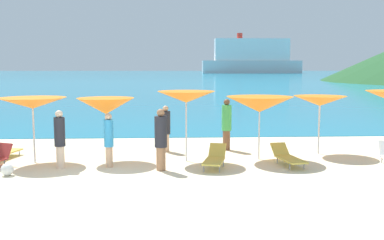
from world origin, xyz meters
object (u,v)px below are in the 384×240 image
(umbrella_3, at_px, (33,103))
(beachgoer_0, at_px, (166,127))
(beachgoer_3, at_px, (161,138))
(umbrella_7, at_px, (320,101))
(beachgoer_2, at_px, (227,123))
(umbrella_6, at_px, (260,104))
(umbrella_4, at_px, (106,106))
(lounge_chair_2, at_px, (288,157))
(umbrella_5, at_px, (186,97))
(lounge_chair_7, at_px, (215,158))
(lounge_chair_8, at_px, (4,151))
(cruise_ship, at_px, (252,58))
(beachgoer_4, at_px, (60,138))
(beachgoer_1, at_px, (109,138))
(beach_ball, at_px, (7,170))

(umbrella_3, height_order, beachgoer_0, umbrella_3)
(beachgoer_3, bearing_deg, umbrella_7, -85.80)
(beachgoer_2, bearing_deg, umbrella_6, 42.97)
(umbrella_3, height_order, beachgoer_3, umbrella_3)
(umbrella_4, relative_size, lounge_chair_2, 1.18)
(umbrella_5, bearing_deg, umbrella_7, 11.98)
(lounge_chair_7, bearing_deg, lounge_chair_8, 179.85)
(cruise_ship, bearing_deg, beachgoer_3, -101.08)
(lounge_chair_2, distance_m, beachgoer_0, 4.67)
(umbrella_6, distance_m, beachgoer_4, 6.49)
(umbrella_6, height_order, beachgoer_1, umbrella_6)
(umbrella_3, bearing_deg, beachgoer_3, -18.18)
(lounge_chair_8, height_order, beachgoer_0, beachgoer_0)
(umbrella_7, relative_size, lounge_chair_8, 1.33)
(beachgoer_1, xyz_separation_m, beach_ball, (-2.76, -0.98, -0.72))
(umbrella_6, height_order, lounge_chair_8, umbrella_6)
(lounge_chair_7, bearing_deg, umbrella_5, 142.95)
(lounge_chair_8, xyz_separation_m, beach_ball, (1.00, -2.53, -0.07))
(lounge_chair_2, distance_m, beachgoer_2, 3.25)
(lounge_chair_7, height_order, beach_ball, lounge_chair_7)
(umbrella_3, distance_m, umbrella_7, 9.76)
(umbrella_5, xyz_separation_m, beachgoer_0, (-0.69, 1.74, -1.23))
(umbrella_4, distance_m, beachgoer_2, 4.62)
(umbrella_4, bearing_deg, lounge_chair_2, -9.85)
(umbrella_6, relative_size, beachgoer_4, 1.33)
(beachgoer_4, bearing_deg, umbrella_7, 55.06)
(lounge_chair_2, bearing_deg, umbrella_6, 117.03)
(umbrella_5, distance_m, lounge_chair_2, 3.76)
(lounge_chair_2, xyz_separation_m, lounge_chair_7, (-2.34, -0.26, 0.03))
(umbrella_6, relative_size, umbrella_7, 1.14)
(umbrella_3, relative_size, beachgoer_2, 1.21)
(lounge_chair_2, height_order, beachgoer_0, beachgoer_0)
(lounge_chair_8, bearing_deg, beachgoer_0, -156.88)
(beachgoer_4, height_order, cruise_ship, cruise_ship)
(lounge_chair_2, bearing_deg, umbrella_7, 38.14)
(beach_ball, bearing_deg, beachgoer_2, 28.79)
(umbrella_3, xyz_separation_m, umbrella_4, (2.30, 0.19, -0.12))
(umbrella_7, distance_m, beachgoer_0, 5.60)
(beachgoer_3, distance_m, beachgoer_4, 3.12)
(umbrella_4, bearing_deg, beach_ball, -141.97)
(lounge_chair_8, distance_m, beachgoer_1, 4.11)
(lounge_chair_2, bearing_deg, beachgoer_0, 136.42)
(umbrella_5, relative_size, lounge_chair_8, 1.48)
(beachgoer_0, xyz_separation_m, beachgoer_2, (2.27, 0.20, 0.13))
(beachgoer_3, xyz_separation_m, beach_ball, (-4.37, -0.45, -0.80))
(beachgoer_1, relative_size, beachgoer_3, 0.91)
(beachgoer_1, xyz_separation_m, beachgoer_2, (4.00, 2.74, 0.11))
(umbrella_7, height_order, beachgoer_1, umbrella_7)
(umbrella_5, bearing_deg, umbrella_6, 3.95)
(lounge_chair_7, relative_size, beachgoer_0, 1.00)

